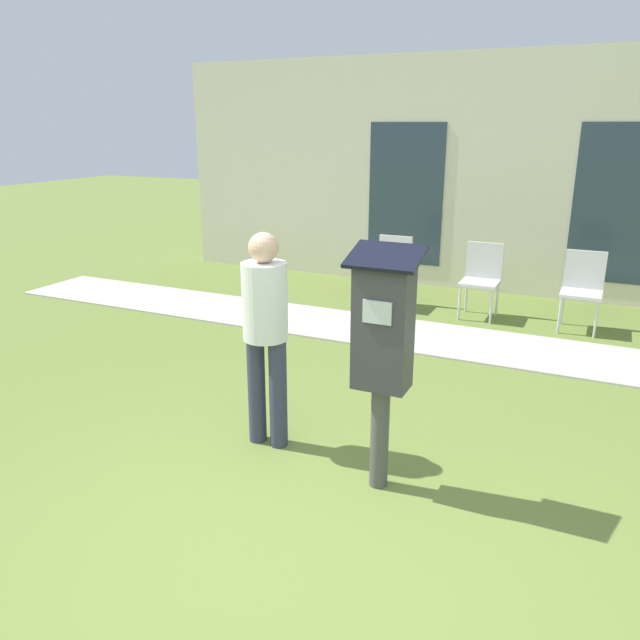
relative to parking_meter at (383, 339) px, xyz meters
name	(u,v)px	position (x,y,z in m)	size (l,w,h in m)	color
ground_plane	(298,554)	(-0.16, -0.85, -1.02)	(40.00, 40.00, 0.00)	olive
sidewalk	(459,342)	(-0.16, 3.01, -1.01)	(12.00, 1.10, 0.02)	beige
building_facade	(509,176)	(-0.16, 5.46, 0.58)	(10.00, 0.26, 3.20)	beige
parking_meter	(383,339)	(0.00, 0.00, 0.00)	(0.44, 0.31, 1.59)	#4C4C4C
person_standing	(265,324)	(-0.94, 0.19, -0.09)	(0.32, 0.32, 1.58)	#333851
outdoor_chair_left	(392,265)	(-1.32, 4.11, -0.49)	(0.44, 0.44, 0.90)	silver
outdoor_chair_middle	(482,274)	(-0.17, 4.12, -0.49)	(0.44, 0.44, 0.90)	silver
outdoor_chair_right	(583,284)	(0.97, 4.09, -0.49)	(0.44, 0.44, 0.90)	silver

